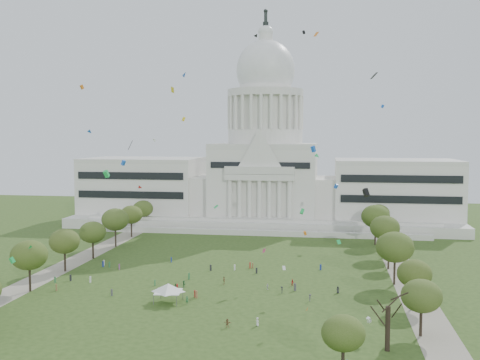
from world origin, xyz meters
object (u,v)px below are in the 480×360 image
Objects in this scene: event_tent at (168,287)px; capitol at (265,171)px; person_0 at (338,290)px; big_bare_tree at (388,303)px.

capitol is at bearing 86.04° from event_tent.
event_tent is 40.64m from person_0.
big_bare_tree is (38.00, -141.59, -13.62)m from capitol.
event_tent reaches higher than person_0.
person_0 is (-8.10, 35.36, -7.84)m from big_bare_tree.
big_bare_tree is at bearing -25.15° from event_tent.
event_tent is (-8.30, -119.85, -18.83)m from capitol.
capitol is 18.34× the size of event_tent.
event_tent is at bearing -93.96° from capitol.
capitol is 112.43m from person_0.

